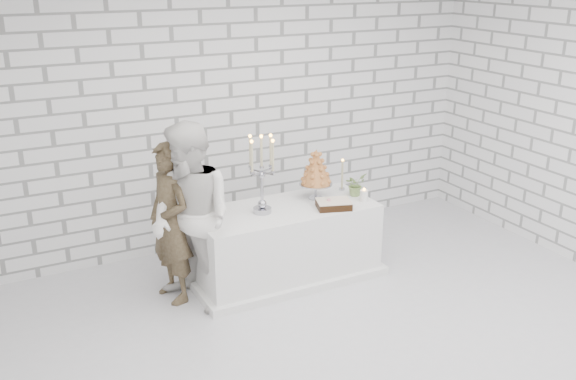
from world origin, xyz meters
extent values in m
cube|color=silver|center=(0.00, 0.00, 0.00)|extent=(6.00, 5.00, 0.01)
cube|color=white|center=(0.00, 2.50, 1.50)|extent=(6.00, 0.01, 3.00)
cube|color=white|center=(0.08, 1.38, 0.38)|extent=(1.80, 0.80, 0.75)
imported|color=#3A2D1C|center=(-1.05, 1.47, 0.77)|extent=(0.48, 0.63, 1.54)
imported|color=white|center=(-0.92, 1.24, 0.87)|extent=(0.91, 1.02, 1.74)
cube|color=black|center=(0.50, 1.14, 0.79)|extent=(0.38, 0.32, 0.08)
cylinder|color=white|center=(0.87, 1.17, 0.81)|extent=(0.10, 0.10, 0.12)
cylinder|color=#BDB389|center=(0.86, 1.56, 0.91)|extent=(0.06, 0.06, 0.32)
imported|color=#5B823E|center=(0.89, 1.36, 0.87)|extent=(0.26, 0.25, 0.24)
camera|label=1|loc=(-2.58, -3.86, 3.03)|focal=39.96mm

